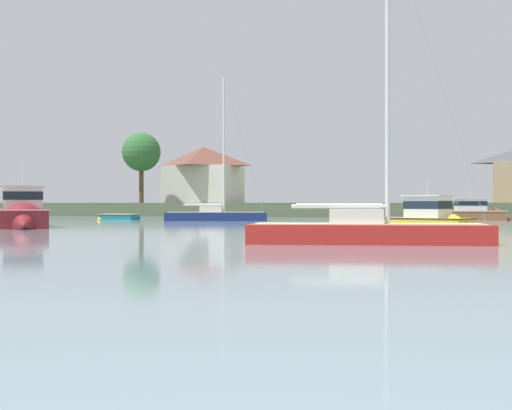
{
  "coord_description": "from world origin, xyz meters",
  "views": [
    {
      "loc": [
        11.5,
        -7.33,
        1.55
      ],
      "look_at": [
        0.53,
        26.73,
        1.47
      ],
      "focal_mm": 52.88,
      "sensor_mm": 36.0,
      "label": 1
    }
  ],
  "objects_px": {
    "sailboat_navy": "(215,218)",
    "cruiser_wood": "(476,215)",
    "cruiser_yellow": "(431,223)",
    "mooring_buoy_yellow": "(99,220)",
    "dinghy_teal": "(120,218)",
    "cruiser_maroon": "(23,218)",
    "sailboat_red": "(368,237)"
  },
  "relations": [
    {
      "from": "sailboat_navy",
      "to": "cruiser_wood",
      "type": "height_order",
      "value": "sailboat_navy"
    },
    {
      "from": "cruiser_yellow",
      "to": "mooring_buoy_yellow",
      "type": "xyz_separation_m",
      "value": [
        -30.99,
        18.37,
        -0.41
      ]
    },
    {
      "from": "sailboat_navy",
      "to": "cruiser_wood",
      "type": "distance_m",
      "value": 23.82
    },
    {
      "from": "cruiser_wood",
      "to": "mooring_buoy_yellow",
      "type": "distance_m",
      "value": 34.38
    },
    {
      "from": "cruiser_yellow",
      "to": "dinghy_teal",
      "type": "height_order",
      "value": "cruiser_yellow"
    },
    {
      "from": "dinghy_teal",
      "to": "cruiser_yellow",
      "type": "bearing_deg",
      "value": -35.84
    },
    {
      "from": "cruiser_maroon",
      "to": "dinghy_teal",
      "type": "relative_size",
      "value": 2.35
    },
    {
      "from": "cruiser_maroon",
      "to": "mooring_buoy_yellow",
      "type": "bearing_deg",
      "value": 106.31
    },
    {
      "from": "sailboat_navy",
      "to": "cruiser_maroon",
      "type": "distance_m",
      "value": 21.78
    },
    {
      "from": "cruiser_wood",
      "to": "cruiser_yellow",
      "type": "bearing_deg",
      "value": -93.21
    },
    {
      "from": "sailboat_red",
      "to": "cruiser_yellow",
      "type": "bearing_deg",
      "value": 84.79
    },
    {
      "from": "dinghy_teal",
      "to": "mooring_buoy_yellow",
      "type": "relative_size",
      "value": 9.17
    },
    {
      "from": "cruiser_wood",
      "to": "sailboat_red",
      "type": "height_order",
      "value": "sailboat_red"
    },
    {
      "from": "cruiser_yellow",
      "to": "cruiser_wood",
      "type": "relative_size",
      "value": 0.87
    },
    {
      "from": "cruiser_maroon",
      "to": "sailboat_red",
      "type": "relative_size",
      "value": 0.72
    },
    {
      "from": "cruiser_maroon",
      "to": "dinghy_teal",
      "type": "xyz_separation_m",
      "value": [
        -5.96,
        23.95,
        -0.41
      ]
    },
    {
      "from": "cruiser_wood",
      "to": "mooring_buoy_yellow",
      "type": "relative_size",
      "value": 17.78
    },
    {
      "from": "dinghy_teal",
      "to": "mooring_buoy_yellow",
      "type": "height_order",
      "value": "dinghy_teal"
    },
    {
      "from": "dinghy_teal",
      "to": "sailboat_navy",
      "type": "bearing_deg",
      "value": -14.12
    },
    {
      "from": "sailboat_navy",
      "to": "cruiser_maroon",
      "type": "bearing_deg",
      "value": -103.19
    },
    {
      "from": "dinghy_teal",
      "to": "cruiser_wood",
      "type": "bearing_deg",
      "value": 11.54
    },
    {
      "from": "sailboat_navy",
      "to": "sailboat_red",
      "type": "bearing_deg",
      "value": -60.31
    },
    {
      "from": "cruiser_maroon",
      "to": "cruiser_yellow",
      "type": "bearing_deg",
      "value": 3.28
    },
    {
      "from": "cruiser_wood",
      "to": "cruiser_maroon",
      "type": "relative_size",
      "value": 0.83
    },
    {
      "from": "mooring_buoy_yellow",
      "to": "cruiser_yellow",
      "type": "bearing_deg",
      "value": -30.65
    },
    {
      "from": "cruiser_wood",
      "to": "cruiser_maroon",
      "type": "height_order",
      "value": "cruiser_maroon"
    },
    {
      "from": "sailboat_navy",
      "to": "cruiser_wood",
      "type": "bearing_deg",
      "value": 23.37
    },
    {
      "from": "sailboat_navy",
      "to": "cruiser_maroon",
      "type": "relative_size",
      "value": 1.41
    },
    {
      "from": "sailboat_navy",
      "to": "dinghy_teal",
      "type": "xyz_separation_m",
      "value": [
        -10.93,
        2.75,
        -0.09
      ]
    },
    {
      "from": "cruiser_maroon",
      "to": "mooring_buoy_yellow",
      "type": "height_order",
      "value": "cruiser_maroon"
    },
    {
      "from": "cruiser_yellow",
      "to": "cruiser_wood",
      "type": "height_order",
      "value": "cruiser_wood"
    },
    {
      "from": "sailboat_red",
      "to": "cruiser_maroon",
      "type": "bearing_deg",
      "value": 153.19
    }
  ]
}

